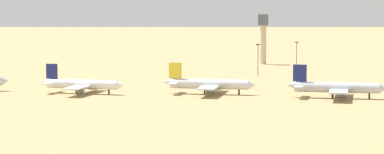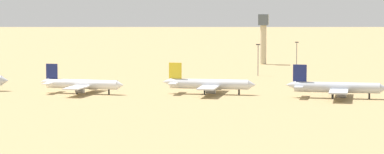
% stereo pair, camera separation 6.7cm
% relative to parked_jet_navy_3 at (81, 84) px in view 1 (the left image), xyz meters
% --- Properties ---
extents(ground, '(4000.00, 4000.00, 0.00)m').
position_rel_parked_jet_navy_3_xyz_m(ground, '(45.17, 4.98, -3.51)').
color(ground, tan).
extents(parked_jet_navy_3, '(32.45, 27.49, 10.72)m').
position_rel_parked_jet_navy_3_xyz_m(parked_jet_navy_3, '(0.00, 0.00, 0.00)').
color(parked_jet_navy_3, white).
rests_on(parked_jet_navy_3, ground).
extents(parked_jet_yellow_4, '(34.21, 28.73, 11.31)m').
position_rel_parked_jet_navy_3_xyz_m(parked_jet_yellow_4, '(45.76, 4.74, 0.19)').
color(parked_jet_yellow_4, silver).
rests_on(parked_jet_yellow_4, ground).
extents(parked_jet_navy_5, '(35.06, 29.48, 11.58)m').
position_rel_parked_jet_navy_3_xyz_m(parked_jet_navy_5, '(90.96, -1.54, 0.28)').
color(parked_jet_navy_5, silver).
rests_on(parked_jet_navy_5, ground).
extents(control_tower, '(5.20, 5.20, 25.95)m').
position_rel_parked_jet_navy_3_xyz_m(control_tower, '(56.78, 148.10, 12.15)').
color(control_tower, '#C6B793').
rests_on(control_tower, ground).
extents(light_pole_west, '(1.80, 0.50, 14.13)m').
position_rel_parked_jet_navy_3_xyz_m(light_pole_west, '(58.53, 81.31, 4.74)').
color(light_pole_west, '#59595E').
rests_on(light_pole_west, ground).
extents(light_pole_east, '(1.80, 0.50, 12.54)m').
position_rel_parked_jet_navy_3_xyz_m(light_pole_east, '(74.37, 133.55, 3.91)').
color(light_pole_east, '#59595E').
rests_on(light_pole_east, ground).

